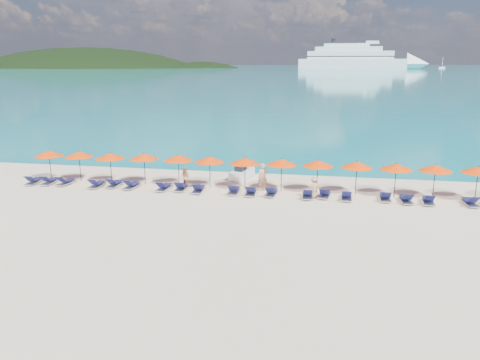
# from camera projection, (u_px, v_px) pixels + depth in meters

# --- Properties ---
(ground) EXTENTS (1400.00, 1400.00, 0.00)m
(ground) POSITION_uv_depth(u_px,v_px,m) (231.00, 212.00, 27.34)
(ground) COLOR beige
(sea) EXTENTS (1600.00, 1300.00, 0.01)m
(sea) POSITION_uv_depth(u_px,v_px,m) (324.00, 67.00, 656.43)
(sea) COLOR #1FA9B2
(sea) RESTS_ON ground
(headland_main) EXTENTS (374.00, 242.00, 126.50)m
(headland_main) POSITION_uv_depth(u_px,v_px,m) (86.00, 98.00, 603.59)
(headland_main) COLOR black
(headland_main) RESTS_ON ground
(headland_small) EXTENTS (162.00, 126.00, 85.50)m
(headland_small) POSITION_uv_depth(u_px,v_px,m) (203.00, 96.00, 595.85)
(headland_small) COLOR black
(headland_small) RESTS_ON ground
(cruise_ship) EXTENTS (142.43, 33.59, 39.28)m
(cruise_ship) POSITION_uv_depth(u_px,v_px,m) (363.00, 59.00, 522.54)
(cruise_ship) COLOR white
(cruise_ship) RESTS_ON ground
(sailboat_near) EXTENTS (6.89, 2.30, 12.62)m
(sailboat_near) POSITION_uv_depth(u_px,v_px,m) (442.00, 67.00, 545.56)
(sailboat_near) COLOR white
(sailboat_near) RESTS_ON ground
(jetski) EXTENTS (1.61, 2.85, 0.96)m
(jetski) POSITION_uv_depth(u_px,v_px,m) (242.00, 173.00, 35.25)
(jetski) COLOR white
(jetski) RESTS_ON ground
(beachgoer_a) EXTENTS (0.81, 0.66, 1.92)m
(beachgoer_a) POSITION_uv_depth(u_px,v_px,m) (263.00, 177.00, 31.57)
(beachgoer_a) COLOR tan
(beachgoer_a) RESTS_ON ground
(beachgoer_b) EXTENTS (0.84, 0.71, 1.51)m
(beachgoer_b) POSITION_uv_depth(u_px,v_px,m) (185.00, 178.00, 32.30)
(beachgoer_b) COLOR tan
(beachgoer_b) RESTS_ON ground
(beachgoer_c) EXTENTS (0.97, 0.57, 1.41)m
(beachgoer_c) POSITION_uv_depth(u_px,v_px,m) (314.00, 187.00, 30.03)
(beachgoer_c) COLOR tan
(beachgoer_c) RESTS_ON ground
(umbrella_0) EXTENTS (2.10, 2.10, 2.28)m
(umbrella_0) POSITION_uv_depth(u_px,v_px,m) (49.00, 153.00, 34.24)
(umbrella_0) COLOR black
(umbrella_0) RESTS_ON ground
(umbrella_1) EXTENTS (2.10, 2.10, 2.28)m
(umbrella_1) POSITION_uv_depth(u_px,v_px,m) (79.00, 154.00, 33.94)
(umbrella_1) COLOR black
(umbrella_1) RESTS_ON ground
(umbrella_2) EXTENTS (2.10, 2.10, 2.28)m
(umbrella_2) POSITION_uv_depth(u_px,v_px,m) (110.00, 156.00, 33.36)
(umbrella_2) COLOR black
(umbrella_2) RESTS_ON ground
(umbrella_3) EXTENTS (2.10, 2.10, 2.28)m
(umbrella_3) POSITION_uv_depth(u_px,v_px,m) (144.00, 156.00, 33.17)
(umbrella_3) COLOR black
(umbrella_3) RESTS_ON ground
(umbrella_4) EXTENTS (2.10, 2.10, 2.28)m
(umbrella_4) POSITION_uv_depth(u_px,v_px,m) (178.00, 158.00, 32.70)
(umbrella_4) COLOR black
(umbrella_4) RESTS_ON ground
(umbrella_5) EXTENTS (2.10, 2.10, 2.28)m
(umbrella_5) POSITION_uv_depth(u_px,v_px,m) (210.00, 159.00, 32.18)
(umbrella_5) COLOR black
(umbrella_5) RESTS_ON ground
(umbrella_6) EXTENTS (2.10, 2.10, 2.28)m
(umbrella_6) POSITION_uv_depth(u_px,v_px,m) (245.00, 161.00, 31.73)
(umbrella_6) COLOR black
(umbrella_6) RESTS_ON ground
(umbrella_7) EXTENTS (2.10, 2.10, 2.28)m
(umbrella_7) POSITION_uv_depth(u_px,v_px,m) (282.00, 162.00, 31.32)
(umbrella_7) COLOR black
(umbrella_7) RESTS_ON ground
(umbrella_8) EXTENTS (2.10, 2.10, 2.28)m
(umbrella_8) POSITION_uv_depth(u_px,v_px,m) (318.00, 163.00, 30.95)
(umbrella_8) COLOR black
(umbrella_8) RESTS_ON ground
(umbrella_9) EXTENTS (2.10, 2.10, 2.28)m
(umbrella_9) POSITION_uv_depth(u_px,v_px,m) (357.00, 165.00, 30.57)
(umbrella_9) COLOR black
(umbrella_9) RESTS_ON ground
(umbrella_10) EXTENTS (2.10, 2.10, 2.28)m
(umbrella_10) POSITION_uv_depth(u_px,v_px,m) (396.00, 167.00, 29.96)
(umbrella_10) COLOR black
(umbrella_10) RESTS_ON ground
(umbrella_11) EXTENTS (2.10, 2.10, 2.28)m
(umbrella_11) POSITION_uv_depth(u_px,v_px,m) (436.00, 168.00, 29.60)
(umbrella_11) COLOR black
(umbrella_11) RESTS_ON ground
(umbrella_12) EXTENTS (2.10, 2.10, 2.28)m
(umbrella_12) POSITION_uv_depth(u_px,v_px,m) (479.00, 170.00, 29.10)
(umbrella_12) COLOR black
(umbrella_12) RESTS_ON ground
(lounger_0) EXTENTS (0.78, 1.75, 0.66)m
(lounger_0) POSITION_uv_depth(u_px,v_px,m) (34.00, 181.00, 33.55)
(lounger_0) COLOR silver
(lounger_0) RESTS_ON ground
(lounger_1) EXTENTS (0.73, 1.74, 0.66)m
(lounger_1) POSITION_uv_depth(u_px,v_px,m) (49.00, 181.00, 33.49)
(lounger_1) COLOR silver
(lounger_1) RESTS_ON ground
(lounger_2) EXTENTS (0.77, 1.75, 0.66)m
(lounger_2) POSITION_uv_depth(u_px,v_px,m) (66.00, 182.00, 33.33)
(lounger_2) COLOR silver
(lounger_2) RESTS_ON ground
(lounger_3) EXTENTS (0.67, 1.72, 0.66)m
(lounger_3) POSITION_uv_depth(u_px,v_px,m) (97.00, 184.00, 32.66)
(lounger_3) COLOR silver
(lounger_3) RESTS_ON ground
(lounger_4) EXTENTS (0.64, 1.71, 0.66)m
(lounger_4) POSITION_uv_depth(u_px,v_px,m) (115.00, 184.00, 32.79)
(lounger_4) COLOR silver
(lounger_4) RESTS_ON ground
(lounger_5) EXTENTS (0.75, 1.74, 0.66)m
(lounger_5) POSITION_uv_depth(u_px,v_px,m) (132.00, 185.00, 32.40)
(lounger_5) COLOR silver
(lounger_5) RESTS_ON ground
(lounger_6) EXTENTS (0.75, 1.74, 0.66)m
(lounger_6) POSITION_uv_depth(u_px,v_px,m) (164.00, 187.00, 31.91)
(lounger_6) COLOR silver
(lounger_6) RESTS_ON ground
(lounger_7) EXTENTS (0.70, 1.73, 0.66)m
(lounger_7) POSITION_uv_depth(u_px,v_px,m) (181.00, 187.00, 31.89)
(lounger_7) COLOR silver
(lounger_7) RESTS_ON ground
(lounger_8) EXTENTS (0.73, 1.74, 0.66)m
(lounger_8) POSITION_uv_depth(u_px,v_px,m) (199.00, 189.00, 31.44)
(lounger_8) COLOR silver
(lounger_8) RESTS_ON ground
(lounger_9) EXTENTS (0.64, 1.71, 0.66)m
(lounger_9) POSITION_uv_depth(u_px,v_px,m) (234.00, 190.00, 31.09)
(lounger_9) COLOR silver
(lounger_9) RESTS_ON ground
(lounger_10) EXTENTS (0.71, 1.73, 0.66)m
(lounger_10) POSITION_uv_depth(u_px,v_px,m) (251.00, 192.00, 30.79)
(lounger_10) COLOR silver
(lounger_10) RESTS_ON ground
(lounger_11) EXTENTS (0.75, 1.74, 0.66)m
(lounger_11) POSITION_uv_depth(u_px,v_px,m) (271.00, 192.00, 30.65)
(lounger_11) COLOR silver
(lounger_11) RESTS_ON ground
(lounger_12) EXTENTS (0.70, 1.73, 0.66)m
(lounger_12) POSITION_uv_depth(u_px,v_px,m) (308.00, 195.00, 30.11)
(lounger_12) COLOR silver
(lounger_12) RESTS_ON ground
(lounger_13) EXTENTS (0.79, 1.76, 0.66)m
(lounger_13) POSITION_uv_depth(u_px,v_px,m) (325.00, 194.00, 30.26)
(lounger_13) COLOR silver
(lounger_13) RESTS_ON ground
(lounger_14) EXTENTS (0.65, 1.71, 0.66)m
(lounger_14) POSITION_uv_depth(u_px,v_px,m) (347.00, 196.00, 29.76)
(lounger_14) COLOR silver
(lounger_14) RESTS_ON ground
(lounger_15) EXTENTS (0.67, 1.72, 0.66)m
(lounger_15) POSITION_uv_depth(u_px,v_px,m) (385.00, 197.00, 29.58)
(lounger_15) COLOR silver
(lounger_15) RESTS_ON ground
(lounger_16) EXTENTS (0.73, 1.74, 0.66)m
(lounger_16) POSITION_uv_depth(u_px,v_px,m) (406.00, 199.00, 29.13)
(lounger_16) COLOR silver
(lounger_16) RESTS_ON ground
(lounger_17) EXTENTS (0.75, 1.74, 0.66)m
(lounger_17) POSITION_uv_depth(u_px,v_px,m) (428.00, 200.00, 28.89)
(lounger_17) COLOR silver
(lounger_17) RESTS_ON ground
(lounger_18) EXTENTS (0.75, 1.74, 0.66)m
(lounger_18) POSITION_uv_depth(u_px,v_px,m) (470.00, 202.00, 28.57)
(lounger_18) COLOR silver
(lounger_18) RESTS_ON ground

